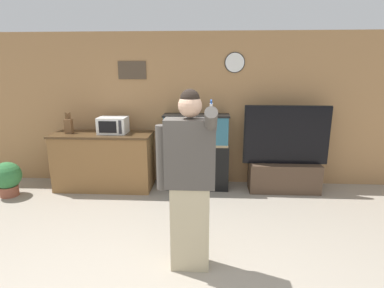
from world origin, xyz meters
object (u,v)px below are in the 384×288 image
Objects in this scene: counter_island at (104,161)px; knife_block at (69,125)px; aquarium_on_stand at (196,152)px; person_standing at (189,180)px; potted_plant at (7,178)px; microwave at (113,125)px; tv_on_stand at (284,167)px.

counter_island is 0.82m from knife_block.
aquarium_on_stand is 0.70× the size of person_standing.
potted_plant is at bearing -153.85° from knife_block.
person_standing is at bearing -56.29° from microwave.
potted_plant is (-3.01, 1.63, -0.63)m from person_standing.
potted_plant is (-1.44, -0.42, -0.17)m from counter_island.
person_standing is (2.13, -2.06, -0.14)m from knife_block.
knife_block is 0.19× the size of person_standing.
tv_on_stand is at bearing 0.64° from counter_island.
tv_on_stand is at bearing -3.00° from aquarium_on_stand.
microwave is 0.32× the size of tv_on_stand.
knife_block is 2.97m from person_standing.
person_standing reaches higher than aquarium_on_stand.
potted_plant is (-0.88, -0.43, -0.78)m from knife_block.
microwave is at bearing 15.68° from potted_plant.
tv_on_stand is (3.03, 0.03, -0.06)m from counter_island.
knife_block reaches higher than aquarium_on_stand.
tv_on_stand is at bearing 0.28° from knife_block.
tv_on_stand is at bearing -0.10° from microwave.
aquarium_on_stand is 3.06m from potted_plant.
counter_island reaches higher than potted_plant.
microwave is 0.74m from knife_block.
tv_on_stand is (2.84, -0.01, -0.67)m from microwave.
tv_on_stand is 2.59m from person_standing.
aquarium_on_stand is (1.56, 0.11, 0.16)m from counter_island.
tv_on_stand is (3.58, 0.02, -0.67)m from knife_block.
microwave is 2.51m from person_standing.
microwave reaches higher than potted_plant.
person_standing is at bearing -89.57° from aquarium_on_stand.
person_standing is 3.49m from potted_plant.
tv_on_stand is at bearing 55.11° from person_standing.
counter_island is 1.30× the size of aquarium_on_stand.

